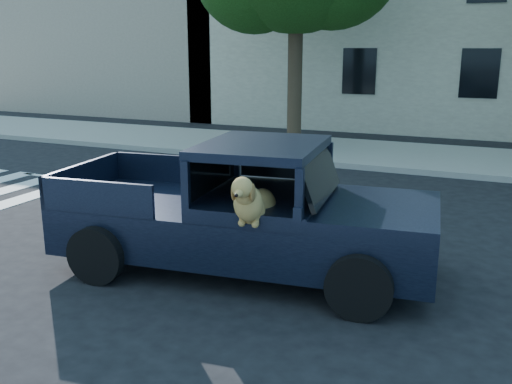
% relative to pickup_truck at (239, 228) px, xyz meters
% --- Properties ---
extents(ground, '(120.00, 120.00, 0.00)m').
position_rel_pickup_truck_xyz_m(ground, '(1.25, 0.07, -0.62)').
color(ground, black).
rests_on(ground, ground).
extents(far_sidewalk, '(60.00, 4.00, 0.15)m').
position_rel_pickup_truck_xyz_m(far_sidewalk, '(1.25, 9.27, -0.54)').
color(far_sidewalk, gray).
rests_on(far_sidewalk, ground).
extents(lane_stripes, '(21.60, 0.14, 0.01)m').
position_rel_pickup_truck_xyz_m(lane_stripes, '(3.25, 3.47, -0.61)').
color(lane_stripes, silver).
rests_on(lane_stripes, ground).
extents(building_left, '(12.00, 6.00, 8.00)m').
position_rel_pickup_truck_xyz_m(building_left, '(-13.75, 16.57, 3.38)').
color(building_left, tan).
rests_on(building_left, ground).
extents(pickup_truck, '(5.31, 2.81, 1.83)m').
position_rel_pickup_truck_xyz_m(pickup_truck, '(0.00, 0.00, 0.00)').
color(pickup_truck, black).
rests_on(pickup_truck, ground).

